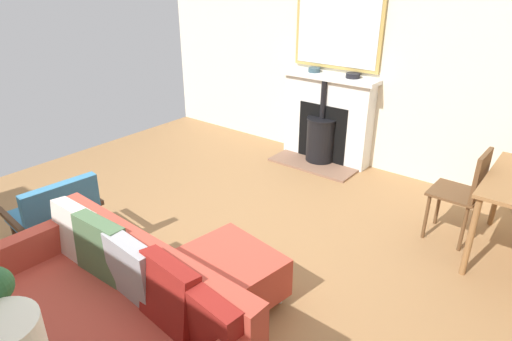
% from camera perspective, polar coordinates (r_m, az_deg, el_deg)
% --- Properties ---
extents(ground_plane, '(5.86, 6.05, 0.01)m').
position_cam_1_polar(ground_plane, '(3.74, -9.22, -12.62)').
color(ground_plane, olive).
extents(wall_left, '(0.12, 6.05, 2.81)m').
position_cam_1_polar(wall_left, '(5.44, 13.52, 15.18)').
color(wall_left, silver).
rests_on(wall_left, ground).
extents(fireplace, '(0.64, 1.23, 1.10)m').
position_cam_1_polar(fireplace, '(5.58, 9.11, 6.06)').
color(fireplace, brown).
rests_on(fireplace, ground).
extents(mirror_over_mantel, '(0.04, 1.13, 0.89)m').
position_cam_1_polar(mirror_over_mantel, '(5.45, 10.65, 17.60)').
color(mirror_over_mantel, tan).
extents(mantel_bowl_near, '(0.15, 0.15, 0.06)m').
position_cam_1_polar(mantel_bowl_near, '(5.56, 7.66, 12.99)').
color(mantel_bowl_near, '#334C56').
rests_on(mantel_bowl_near, fireplace).
extents(mantel_bowl_far, '(0.17, 0.17, 0.06)m').
position_cam_1_polar(mantel_bowl_far, '(5.32, 12.59, 12.09)').
color(mantel_bowl_far, black).
rests_on(mantel_bowl_far, fireplace).
extents(sofa, '(0.89, 1.82, 0.84)m').
position_cam_1_polar(sofa, '(2.84, -18.24, -18.17)').
color(sofa, '#B2B2B7').
rests_on(sofa, ground).
extents(ottoman, '(0.64, 0.76, 0.40)m').
position_cam_1_polar(ottoman, '(3.26, -3.03, -13.14)').
color(ottoman, '#B2B2B7').
rests_on(ottoman, ground).
extents(armchair_accent, '(0.73, 0.63, 0.74)m').
position_cam_1_polar(armchair_accent, '(3.99, -24.74, -4.99)').
color(armchair_accent, '#4C3321').
rests_on(armchair_accent, ground).
extents(dining_chair_near_fireplace, '(0.41, 0.41, 0.88)m').
position_cam_1_polar(dining_chair_near_fireplace, '(4.19, 25.87, -2.15)').
color(dining_chair_near_fireplace, brown).
rests_on(dining_chair_near_fireplace, ground).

